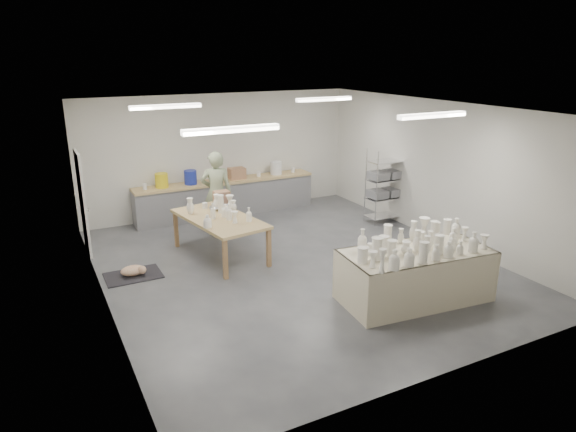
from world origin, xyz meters
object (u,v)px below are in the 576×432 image
drying_table (415,273)px  potter (217,193)px  work_table (220,215)px  red_stool (214,220)px

drying_table → potter: size_ratio=1.34×
work_table → red_stool: work_table is taller
work_table → red_stool: (0.36, 1.44, -0.58)m
work_table → potter: 1.24m
potter → red_stool: bearing=-72.0°
work_table → red_stool: bearing=66.4°
work_table → red_stool: 1.60m
potter → red_stool: size_ratio=5.07×
potter → work_table: bearing=90.8°
drying_table → red_stool: size_ratio=6.81×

